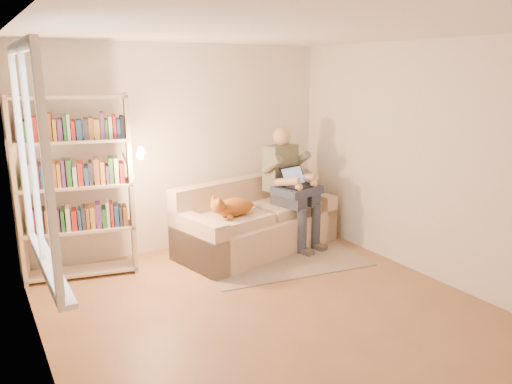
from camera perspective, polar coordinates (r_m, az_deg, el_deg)
floor at (r=4.93m, az=2.16°, el=-13.83°), size 4.50×4.50×0.00m
ceiling at (r=4.37m, az=2.48°, el=17.94°), size 4.00×4.50×0.02m
wall_left at (r=3.82m, az=-23.92°, el=-2.38°), size 0.02×4.50×2.60m
wall_right at (r=5.78m, az=19.29°, el=3.24°), size 0.02×4.50×2.60m
wall_back at (r=6.45m, az=-8.56°, el=4.91°), size 4.00×0.02×2.60m
wall_front at (r=2.92m, az=27.02°, el=-7.53°), size 4.00×0.02×2.60m
window at (r=4.00m, az=-23.62°, el=-0.54°), size 0.12×1.52×1.69m
sofa at (r=6.48m, az=-0.12°, el=-3.77°), size 2.24×1.36×0.89m
person at (r=6.53m, az=3.73°, el=1.30°), size 0.56×0.76×1.55m
cat at (r=5.96m, az=-2.89°, el=-1.75°), size 0.72×0.37×0.27m
blanket at (r=6.48m, az=4.97°, el=0.28°), size 0.63×0.55×0.10m
laptop at (r=6.46m, az=4.92°, el=1.25°), size 0.44×0.40×0.32m
bookshelf at (r=5.77m, az=-19.93°, el=1.42°), size 1.34×0.64×2.04m
rug at (r=6.21m, az=3.02°, el=-7.73°), size 2.10×1.42×0.01m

